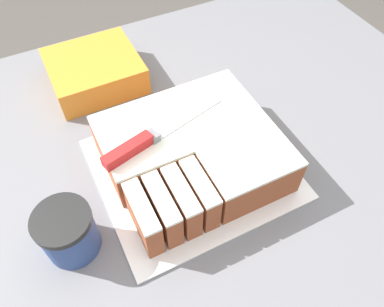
{
  "coord_description": "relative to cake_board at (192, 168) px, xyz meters",
  "views": [
    {
      "loc": [
        -0.19,
        -0.4,
        1.51
      ],
      "look_at": [
        0.01,
        0.0,
        0.93
      ],
      "focal_mm": 35.0,
      "sensor_mm": 36.0,
      "label": 1
    }
  ],
  "objects": [
    {
      "name": "cake_board",
      "position": [
        0.0,
        0.0,
        0.0
      ],
      "size": [
        0.38,
        0.34,
        0.01
      ],
      "color": "white",
      "rests_on": "countertop"
    },
    {
      "name": "cake",
      "position": [
        0.0,
        0.0,
        0.05
      ],
      "size": [
        0.32,
        0.29,
        0.09
      ],
      "color": "#994C2D",
      "rests_on": "cake_board"
    },
    {
      "name": "knife",
      "position": [
        -0.09,
        0.03,
        0.1
      ],
      "size": [
        0.27,
        0.09,
        0.02
      ],
      "rotation": [
        0.0,
        0.0,
        0.26
      ],
      "color": "silver",
      "rests_on": "cake"
    },
    {
      "name": "coffee_cup",
      "position": [
        -0.26,
        -0.06,
        0.05
      ],
      "size": [
        0.1,
        0.1,
        0.1
      ],
      "color": "#334C8C",
      "rests_on": "countertop"
    },
    {
      "name": "storage_box",
      "position": [
        -0.09,
        0.34,
        0.03
      ],
      "size": [
        0.21,
        0.19,
        0.07
      ],
      "color": "orange",
      "rests_on": "countertop"
    },
    {
      "name": "ground_plane",
      "position": [
        -0.01,
        -0.0,
        -0.89
      ],
      "size": [
        8.0,
        8.0,
        0.0
      ],
      "primitive_type": "plane",
      "color": "#4C4742"
    },
    {
      "name": "countertop",
      "position": [
        -0.01,
        -0.0,
        -0.44
      ],
      "size": [
        1.4,
        1.1,
        0.88
      ],
      "color": "slate",
      "rests_on": "ground_plane"
    }
  ]
}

